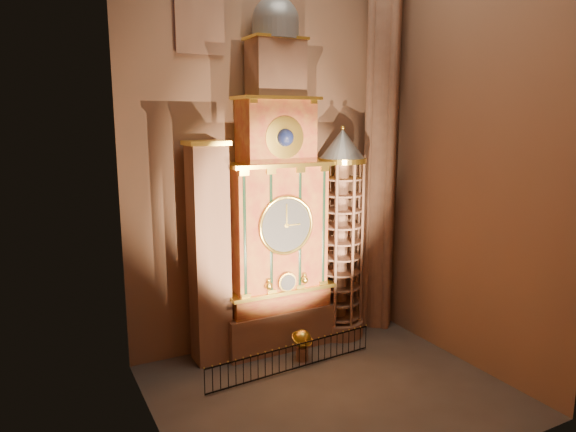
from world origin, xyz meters
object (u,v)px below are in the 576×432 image
celestial_globe (302,342)px  stair_turret (341,236)px  astronomical_clock (277,214)px  iron_railing (293,358)px  portrait_tower (209,253)px

celestial_globe → stair_turret: bearing=28.8°
astronomical_clock → iron_railing: bearing=-102.0°
astronomical_clock → celestial_globe: 6.14m
astronomical_clock → stair_turret: bearing=-4.3°
astronomical_clock → stair_turret: astronomical_clock is taller
astronomical_clock → iron_railing: astronomical_clock is taller
celestial_globe → iron_railing: bearing=-140.5°
astronomical_clock → stair_turret: (3.50, -0.26, -1.41)m
portrait_tower → iron_railing: size_ratio=1.22×
portrait_tower → stair_turret: stair_turret is taller
celestial_globe → portrait_tower: bearing=151.3°
celestial_globe → astronomical_clock: bearing=98.7°
portrait_tower → celestial_globe: (3.71, -2.03, -4.26)m
celestial_globe → iron_railing: size_ratio=0.18×
astronomical_clock → celestial_globe: (0.31, -2.02, -5.79)m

